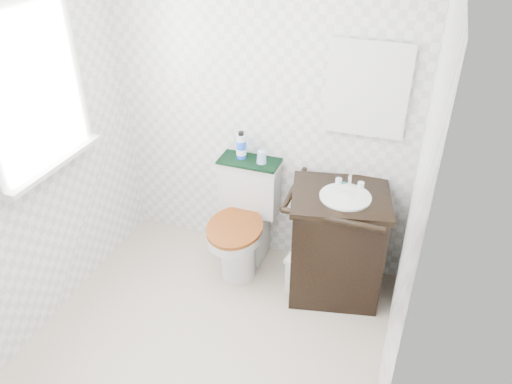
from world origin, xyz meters
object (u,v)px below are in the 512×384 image
Objects in this scene: vanity at (337,242)px; mouthwash_bottle at (241,146)px; toilet at (244,224)px; trash_bin at (301,274)px; cup at (262,157)px.

vanity is 0.96m from mouthwash_bottle.
mouthwash_bottle is (-0.07, 0.14, 0.58)m from toilet.
toilet is 0.57m from trash_bin.
toilet is at bearing 161.65° from trash_bin.
toilet is 0.91× the size of vanity.
vanity is at bearing -4.99° from toilet.
toilet is 2.74× the size of trash_bin.
mouthwash_bottle reaches higher than cup.
cup reaches higher than trash_bin.
mouthwash_bottle is at bearing 151.53° from trash_bin.
toilet is 4.03× the size of mouthwash_bottle.
vanity is at bearing -16.12° from cup.
cup is (0.10, 0.12, 0.53)m from toilet.
cup is at bearing -8.93° from mouthwash_bottle.
cup reaches higher than toilet.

